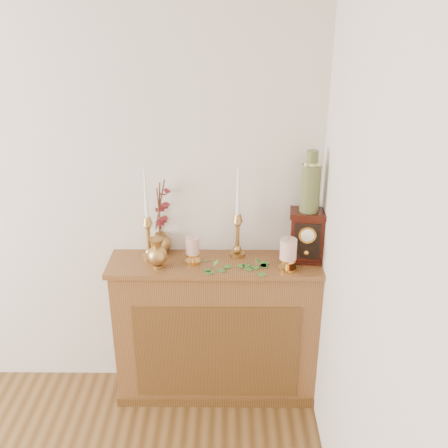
{
  "coord_description": "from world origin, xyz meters",
  "views": [
    {
      "loc": [
        1.47,
        -0.55,
        2.34
      ],
      "look_at": [
        1.44,
        2.05,
        1.19
      ],
      "focal_mm": 42.0,
      "sensor_mm": 36.0,
      "label": 1
    }
  ],
  "objects_px": {
    "candlestick_left": "(148,231)",
    "ginger_jar": "(162,218)",
    "candlestick_center": "(238,228)",
    "mantel_clock": "(307,236)",
    "bud_vase": "(157,254)",
    "ceramic_vase": "(310,185)"
  },
  "relations": [
    {
      "from": "candlestick_center",
      "to": "mantel_clock",
      "type": "height_order",
      "value": "candlestick_center"
    },
    {
      "from": "bud_vase",
      "to": "ginger_jar",
      "type": "height_order",
      "value": "ginger_jar"
    },
    {
      "from": "ceramic_vase",
      "to": "mantel_clock",
      "type": "bearing_deg",
      "value": -96.55
    },
    {
      "from": "bud_vase",
      "to": "candlestick_left",
      "type": "bearing_deg",
      "value": 119.22
    },
    {
      "from": "ginger_jar",
      "to": "mantel_clock",
      "type": "xyz_separation_m",
      "value": [
        0.83,
        -0.12,
        -0.06
      ]
    },
    {
      "from": "candlestick_left",
      "to": "bud_vase",
      "type": "height_order",
      "value": "candlestick_left"
    },
    {
      "from": "mantel_clock",
      "to": "ginger_jar",
      "type": "bearing_deg",
      "value": 178.6
    },
    {
      "from": "mantel_clock",
      "to": "ceramic_vase",
      "type": "relative_size",
      "value": 0.88
    },
    {
      "from": "candlestick_left",
      "to": "ginger_jar",
      "type": "distance_m",
      "value": 0.13
    },
    {
      "from": "candlestick_left",
      "to": "mantel_clock",
      "type": "xyz_separation_m",
      "value": [
        0.9,
        -0.01,
        -0.03
      ]
    },
    {
      "from": "ginger_jar",
      "to": "ceramic_vase",
      "type": "distance_m",
      "value": 0.87
    },
    {
      "from": "bud_vase",
      "to": "ginger_jar",
      "type": "xyz_separation_m",
      "value": [
        0.01,
        0.22,
        0.12
      ]
    },
    {
      "from": "candlestick_left",
      "to": "ginger_jar",
      "type": "relative_size",
      "value": 1.15
    },
    {
      "from": "candlestick_left",
      "to": "bud_vase",
      "type": "bearing_deg",
      "value": -60.78
    },
    {
      "from": "ceramic_vase",
      "to": "candlestick_center",
      "type": "bearing_deg",
      "value": 173.63
    },
    {
      "from": "candlestick_left",
      "to": "bud_vase",
      "type": "distance_m",
      "value": 0.15
    },
    {
      "from": "ginger_jar",
      "to": "mantel_clock",
      "type": "relative_size",
      "value": 1.54
    },
    {
      "from": "candlestick_center",
      "to": "mantel_clock",
      "type": "bearing_deg",
      "value": -6.77
    },
    {
      "from": "candlestick_left",
      "to": "ginger_jar",
      "type": "bearing_deg",
      "value": 57.8
    },
    {
      "from": "candlestick_center",
      "to": "bud_vase",
      "type": "height_order",
      "value": "candlestick_center"
    },
    {
      "from": "candlestick_left",
      "to": "mantel_clock",
      "type": "bearing_deg",
      "value": -0.44
    },
    {
      "from": "candlestick_left",
      "to": "ginger_jar",
      "type": "xyz_separation_m",
      "value": [
        0.07,
        0.11,
        0.03
      ]
    }
  ]
}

